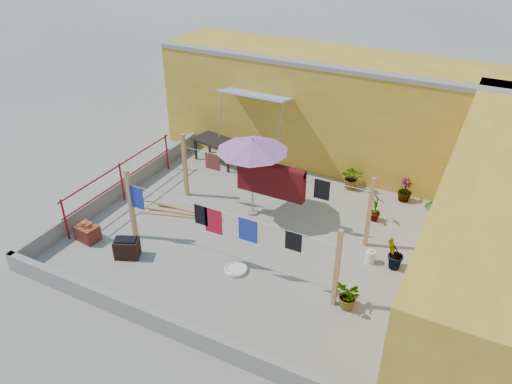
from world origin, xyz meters
The scene contains 21 objects.
ground centered at (0.00, 0.00, 0.00)m, with size 80.00×80.00×0.00m, color #9E998E.
wall_back centered at (0.50, 4.69, 1.61)m, with size 11.00×3.27×3.21m.
wall_right centered at (5.20, 0.00, 1.60)m, with size 2.40×9.00×3.20m, color gold.
parapet_front centered at (0.00, -3.58, 0.22)m, with size 8.30×0.16×0.44m, color gray.
parapet_left centered at (-4.08, 0.00, 0.22)m, with size 0.16×7.30×0.44m, color gray.
red_railing centered at (-3.85, -0.20, 0.72)m, with size 0.05×4.20×1.10m.
clothesline_rig centered at (0.01, 0.52, 1.08)m, with size 5.09×2.35×1.80m.
patio_umbrella centered at (-0.49, 0.81, 1.90)m, with size 2.12×2.12×2.12m.
outdoor_table centered at (-2.74, 2.87, 0.65)m, with size 1.65×1.06×0.72m.
brick_stack centered at (-3.43, -2.00, 0.20)m, with size 0.58×0.45×0.47m.
lumber_pile centered at (-2.07, -0.08, 0.06)m, with size 1.99×0.71×0.12m.
brazier centered at (-2.17, -2.08, 0.24)m, with size 0.64×0.55×0.48m.
white_basin centered at (0.27, -1.41, 0.05)m, with size 0.50×0.50×0.09m.
water_jug_a centered at (2.78, 0.22, 0.15)m, with size 0.22×0.22×0.34m.
water_jug_b centered at (3.70, 1.71, 0.14)m, with size 0.20×0.20×0.31m.
green_hose centered at (3.70, 3.20, 0.04)m, with size 0.58×0.58×0.08m.
plant_back_a centered at (1.39, 3.20, 0.35)m, with size 0.62×0.54×0.69m, color #185217.
plant_back_b centered at (2.84, 3.20, 0.33)m, with size 0.36×0.36×0.65m, color #185217.
plant_right_a centered at (2.42, 1.90, 0.42)m, with size 0.44×0.30×0.84m, color #185217.
plant_right_b centered at (3.28, 0.24, 0.38)m, with size 0.42×0.34×0.77m, color #185217.
plant_right_c centered at (2.79, -1.39, 0.31)m, with size 0.55×0.48×0.61m, color #185217.
Camera 1 is at (4.53, -8.74, 7.07)m, focal length 35.00 mm.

